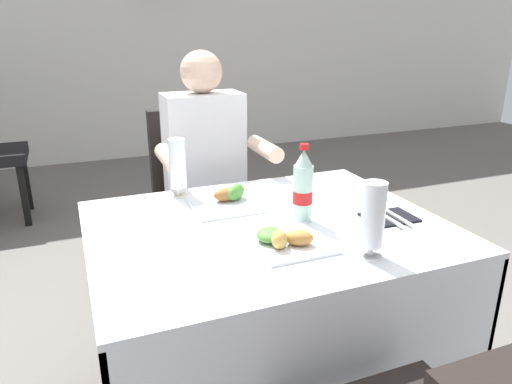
{
  "coord_description": "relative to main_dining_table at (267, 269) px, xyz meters",
  "views": [
    {
      "loc": [
        -0.48,
        -1.37,
        1.36
      ],
      "look_at": [
        0.09,
        0.07,
        0.82
      ],
      "focal_mm": 33.53,
      "sensor_mm": 36.0,
      "label": 1
    }
  ],
  "objects": [
    {
      "name": "cola_bottle_primary",
      "position": [
        0.12,
        -0.02,
        0.28
      ],
      "size": [
        0.07,
        0.07,
        0.26
      ],
      "color": "silver",
      "rests_on": "main_dining_table"
    },
    {
      "name": "plate_near_camera",
      "position": [
        -0.01,
        -0.17,
        0.19
      ],
      "size": [
        0.23,
        0.23,
        0.07
      ],
      "color": "white",
      "rests_on": "main_dining_table"
    },
    {
      "name": "chair_far_diner_seat",
      "position": [
        0.0,
        0.84,
        -0.02
      ],
      "size": [
        0.44,
        0.5,
        0.97
      ],
      "color": "black",
      "rests_on": "ground"
    },
    {
      "name": "plate_far_diner",
      "position": [
        -0.06,
        0.22,
        0.19
      ],
      "size": [
        0.24,
        0.24,
        0.07
      ],
      "color": "white",
      "rests_on": "main_dining_table"
    },
    {
      "name": "main_dining_table",
      "position": [
        0.0,
        0.0,
        0.0
      ],
      "size": [
        1.15,
        0.9,
        0.74
      ],
      "color": "white",
      "rests_on": "ground"
    },
    {
      "name": "beer_glass_left",
      "position": [
        0.18,
        -0.32,
        0.28
      ],
      "size": [
        0.07,
        0.07,
        0.22
      ],
      "color": "white",
      "rests_on": "main_dining_table"
    },
    {
      "name": "back_wall",
      "position": [
        -0.09,
        3.9,
        0.97
      ],
      "size": [
        11.0,
        0.12,
        3.08
      ],
      "primitive_type": "cube",
      "color": "silver",
      "rests_on": "ground"
    },
    {
      "name": "beer_glass_middle",
      "position": [
        -0.21,
        0.38,
        0.29
      ],
      "size": [
        0.07,
        0.07,
        0.22
      ],
      "color": "white",
      "rests_on": "main_dining_table"
    },
    {
      "name": "seated_diner_far",
      "position": [
        0.01,
        0.74,
        0.14
      ],
      "size": [
        0.5,
        0.46,
        1.26
      ],
      "color": "#282D42",
      "rests_on": "ground"
    },
    {
      "name": "napkin_cutlery_set",
      "position": [
        0.4,
        -0.11,
        0.17
      ],
      "size": [
        0.17,
        0.19,
        0.01
      ],
      "color": "black",
      "rests_on": "main_dining_table"
    }
  ]
}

